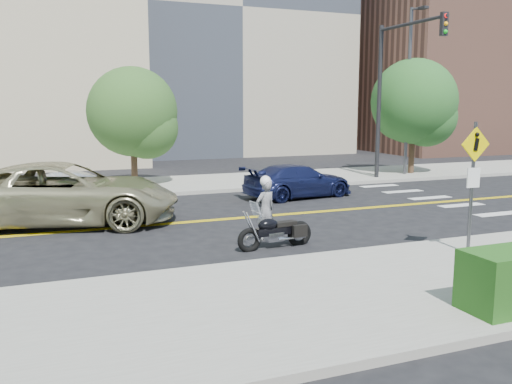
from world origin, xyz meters
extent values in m
plane|color=black|center=(0.00, 0.00, 0.00)|extent=(120.00, 120.00, 0.00)
cube|color=#9E9B91|center=(0.00, -7.50, 0.07)|extent=(60.00, 5.00, 0.15)
cube|color=#9E9B91|center=(0.00, 7.50, 0.07)|extent=(60.00, 5.00, 0.15)
cube|color=#A39984|center=(8.00, 26.00, 10.00)|extent=(18.00, 14.00, 20.00)
cube|color=#8C5947|center=(26.00, 20.00, 6.00)|extent=(14.00, 12.00, 12.00)
cylinder|color=#4C4C51|center=(12.00, 6.50, 4.15)|extent=(0.16, 0.16, 8.00)
cylinder|color=black|center=(10.00, 6.00, 3.65)|extent=(0.20, 0.20, 7.00)
cylinder|color=black|center=(10.00, 3.80, 6.95)|extent=(0.14, 4.40, 0.14)
cube|color=black|center=(10.00, 1.80, 6.65)|extent=(0.28, 0.18, 0.90)
cylinder|color=#4C4C51|center=(4.20, -6.30, 1.65)|extent=(0.08, 0.08, 3.00)
cube|color=#F9D800|center=(4.20, -6.33, 2.65)|extent=(0.78, 0.03, 0.78)
cube|color=white|center=(4.20, -6.33, 1.90)|extent=(0.35, 0.03, 0.45)
imported|color=silver|center=(0.54, -2.93, 0.81)|extent=(0.68, 0.54, 1.61)
sphere|color=white|center=(0.54, -2.93, 1.57)|extent=(0.29, 0.29, 0.29)
imported|color=tan|center=(-4.27, 1.07, 0.93)|extent=(7.24, 4.63, 1.86)
imported|color=#B6B8BF|center=(-3.61, 3.70, 0.62)|extent=(3.90, 1.67, 1.25)
imported|color=#191F4C|center=(4.33, 2.91, 0.64)|extent=(4.64, 2.42, 1.28)
cylinder|color=#382619|center=(-1.18, 7.57, 2.09)|extent=(0.27, 0.27, 4.19)
sphere|color=#2B561B|center=(-1.18, 7.57, 3.27)|extent=(3.77, 3.77, 3.77)
cylinder|color=#382619|center=(12.54, 6.73, 2.39)|extent=(0.29, 0.29, 4.78)
sphere|color=#1F551B|center=(12.54, 6.73, 3.73)|extent=(4.23, 4.23, 4.23)
camera|label=1|loc=(-4.79, -15.76, 3.49)|focal=38.00mm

